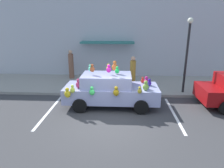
{
  "coord_description": "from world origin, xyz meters",
  "views": [
    {
      "loc": [
        0.5,
        -7.15,
        3.84
      ],
      "look_at": [
        -0.02,
        2.37,
        0.9
      ],
      "focal_mm": 32.11,
      "sensor_mm": 36.0,
      "label": 1
    }
  ],
  "objects_px": {
    "pedestrian_near_shopfront": "(71,65)",
    "street_lamp_post": "(187,48)",
    "teddy_bear_on_sidewalk": "(85,84)",
    "plush_covered_car": "(110,90)",
    "pedestrian_walking_past": "(133,74)"
  },
  "relations": [
    {
      "from": "plush_covered_car",
      "to": "pedestrian_walking_past",
      "type": "distance_m",
      "value": 2.38
    },
    {
      "from": "street_lamp_post",
      "to": "pedestrian_near_shopfront",
      "type": "relative_size",
      "value": 2.04
    },
    {
      "from": "plush_covered_car",
      "to": "street_lamp_post",
      "type": "height_order",
      "value": "street_lamp_post"
    },
    {
      "from": "teddy_bear_on_sidewalk",
      "to": "street_lamp_post",
      "type": "relative_size",
      "value": 0.16
    },
    {
      "from": "pedestrian_near_shopfront",
      "to": "street_lamp_post",
      "type": "bearing_deg",
      "value": -20.62
    },
    {
      "from": "teddy_bear_on_sidewalk",
      "to": "street_lamp_post",
      "type": "bearing_deg",
      "value": -2.82
    },
    {
      "from": "street_lamp_post",
      "to": "pedestrian_walking_past",
      "type": "height_order",
      "value": "street_lamp_post"
    },
    {
      "from": "teddy_bear_on_sidewalk",
      "to": "pedestrian_walking_past",
      "type": "xyz_separation_m",
      "value": [
        2.73,
        0.06,
        0.62
      ]
    },
    {
      "from": "plush_covered_car",
      "to": "teddy_bear_on_sidewalk",
      "type": "distance_m",
      "value": 2.59
    },
    {
      "from": "plush_covered_car",
      "to": "pedestrian_walking_past",
      "type": "relative_size",
      "value": 2.28
    },
    {
      "from": "plush_covered_car",
      "to": "street_lamp_post",
      "type": "xyz_separation_m",
      "value": [
        3.91,
        1.74,
        1.74
      ]
    },
    {
      "from": "pedestrian_near_shopfront",
      "to": "pedestrian_walking_past",
      "type": "relative_size",
      "value": 1.01
    },
    {
      "from": "teddy_bear_on_sidewalk",
      "to": "pedestrian_near_shopfront",
      "type": "distance_m",
      "value": 2.75
    },
    {
      "from": "teddy_bear_on_sidewalk",
      "to": "street_lamp_post",
      "type": "distance_m",
      "value": 5.9
    },
    {
      "from": "plush_covered_car",
      "to": "pedestrian_near_shopfront",
      "type": "xyz_separation_m",
      "value": [
        -2.94,
        4.32,
        0.26
      ]
    }
  ]
}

